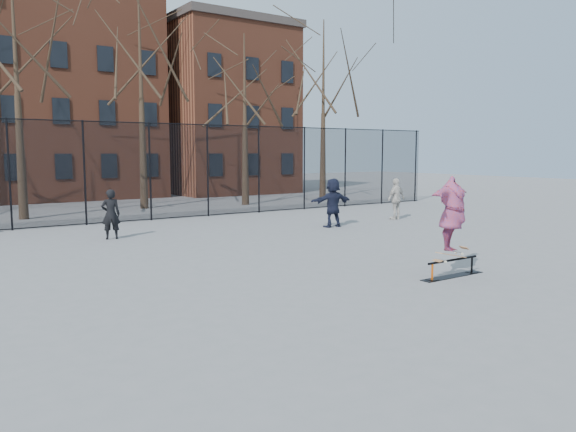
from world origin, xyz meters
TOP-DOWN VIEW (x-y plane):
  - ground at (0.00, 0.00)m, footprint 100.00×100.00m
  - skate_rail at (2.95, -0.89)m, footprint 1.84×0.28m
  - skateboard at (2.87, -0.89)m, footprint 0.90×0.21m
  - skater at (2.87, -0.89)m, footprint 2.12×1.29m
  - bystander_black at (-1.70, 8.96)m, footprint 0.66×0.51m
  - bystander_white at (9.70, 7.51)m, footprint 1.05×0.54m
  - bystander_navy at (6.04, 7.18)m, footprint 1.74×0.70m
  - fence at (-0.01, 13.00)m, footprint 34.03×0.07m
  - tree_row at (-0.25, 17.15)m, footprint 33.66×7.46m
  - rowhouses at (0.72, 26.00)m, footprint 29.00×7.00m

SIDE VIEW (x-z plane):
  - ground at x=0.00m, z-range 0.00..0.00m
  - skate_rail at x=2.95m, z-range -0.04..0.36m
  - skateboard at x=2.87m, z-range 0.40..0.51m
  - bystander_black at x=-1.70m, z-range 0.00..1.61m
  - bystander_white at x=9.70m, z-range 0.00..1.71m
  - bystander_navy at x=6.04m, z-range 0.00..1.83m
  - skater at x=2.87m, z-range 0.51..2.19m
  - fence at x=-0.01m, z-range 0.05..4.05m
  - rowhouses at x=0.72m, z-range -0.44..12.56m
  - tree_row at x=-0.25m, z-range 2.02..12.69m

